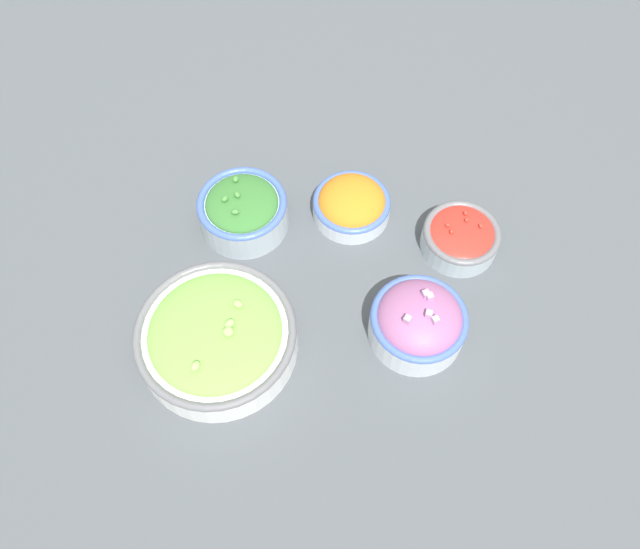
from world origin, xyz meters
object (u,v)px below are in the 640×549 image
at_px(bowl_red_onion, 418,322).
at_px(bowl_cherry_tomatoes, 461,236).
at_px(bowl_carrots, 352,204).
at_px(bowl_broccoli, 243,210).
at_px(bowl_lettuce, 216,336).

distance_m(bowl_red_onion, bowl_cherry_tomatoes, 0.17).
bearing_deg(bowl_cherry_tomatoes, bowl_carrots, -18.72).
xyz_separation_m(bowl_broccoli, bowl_carrots, (-0.17, -0.03, -0.01)).
bearing_deg(bowl_cherry_tomatoes, bowl_lettuce, 27.30).
distance_m(bowl_lettuce, bowl_carrots, 0.31).
bearing_deg(bowl_red_onion, bowl_cherry_tomatoes, -115.77).
relative_size(bowl_cherry_tomatoes, bowl_carrots, 0.96).
xyz_separation_m(bowl_broccoli, bowl_lettuce, (0.02, 0.22, -0.00)).
bearing_deg(bowl_carrots, bowl_red_onion, 114.32).
distance_m(bowl_broccoli, bowl_cherry_tomatoes, 0.34).
bearing_deg(bowl_lettuce, bowl_cherry_tomatoes, -152.70).
xyz_separation_m(bowl_lettuce, bowl_carrots, (-0.19, -0.24, -0.01)).
bearing_deg(bowl_lettuce, bowl_carrots, -127.83).
height_order(bowl_broccoli, bowl_cherry_tomatoes, bowl_broccoli).
height_order(bowl_broccoli, bowl_carrots, bowl_broccoli).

